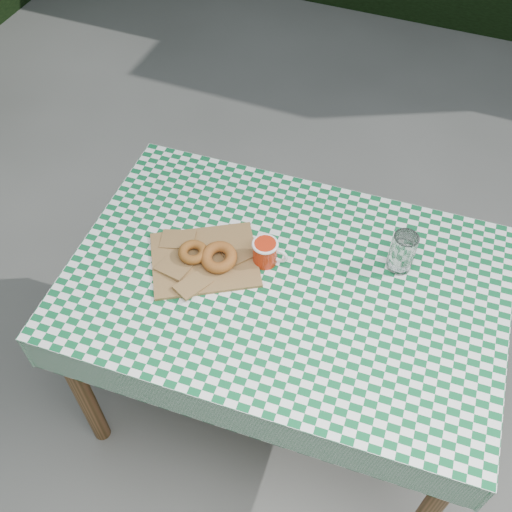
{
  "coord_description": "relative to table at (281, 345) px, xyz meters",
  "views": [
    {
      "loc": [
        0.19,
        -1.15,
        2.21
      ],
      "look_at": [
        -0.23,
        -0.08,
        0.79
      ],
      "focal_mm": 42.22,
      "sensor_mm": 36.0,
      "label": 1
    }
  ],
  "objects": [
    {
      "name": "ground",
      "position": [
        0.13,
        0.11,
        -0.38
      ],
      "size": [
        60.0,
        60.0,
        0.0
      ],
      "primitive_type": "plane",
      "color": "#575752",
      "rests_on": "ground"
    },
    {
      "name": "table",
      "position": [
        0.0,
        0.0,
        0.0
      ],
      "size": [
        1.33,
        0.92,
        0.75
      ],
      "primitive_type": "cube",
      "rotation": [
        0.0,
        0.0,
        0.05
      ],
      "color": "#50371B",
      "rests_on": "ground"
    },
    {
      "name": "tablecloth",
      "position": [
        0.0,
        -0.0,
        0.38
      ],
      "size": [
        1.35,
        0.94,
        0.01
      ],
      "primitive_type": "cube",
      "rotation": [
        0.0,
        0.0,
        0.05
      ],
      "color": "#0D592E",
      "rests_on": "table"
    },
    {
      "name": "paper_bag",
      "position": [
        -0.26,
        -0.02,
        0.39
      ],
      "size": [
        0.41,
        0.39,
        0.02
      ],
      "primitive_type": "cube",
      "rotation": [
        0.0,
        0.0,
        0.53
      ],
      "color": "olive",
      "rests_on": "tablecloth"
    },
    {
      "name": "bagel_front",
      "position": [
        -0.29,
        -0.02,
        0.41
      ],
      "size": [
        0.12,
        0.12,
        0.03
      ],
      "primitive_type": "torus",
      "rotation": [
        0.0,
        0.0,
        0.35
      ],
      "color": "brown",
      "rests_on": "paper_bag"
    },
    {
      "name": "bagel_back",
      "position": [
        -0.21,
        -0.02,
        0.42
      ],
      "size": [
        0.12,
        0.12,
        0.04
      ],
      "primitive_type": "torus",
      "rotation": [
        0.0,
        0.0,
        -0.12
      ],
      "color": "#95541E",
      "rests_on": "paper_bag"
    },
    {
      "name": "coffee_mug",
      "position": [
        -0.08,
        0.05,
        0.42
      ],
      "size": [
        0.16,
        0.16,
        0.08
      ],
      "primitive_type": null,
      "rotation": [
        0.0,
        0.0,
        0.05
      ],
      "color": "#B1230B",
      "rests_on": "tablecloth"
    },
    {
      "name": "drinking_glass",
      "position": [
        0.31,
        0.18,
        0.45
      ],
      "size": [
        0.09,
        0.09,
        0.14
      ],
      "primitive_type": "cylinder",
      "rotation": [
        0.0,
        0.0,
        0.27
      ],
      "color": "silver",
      "rests_on": "tablecloth"
    }
  ]
}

